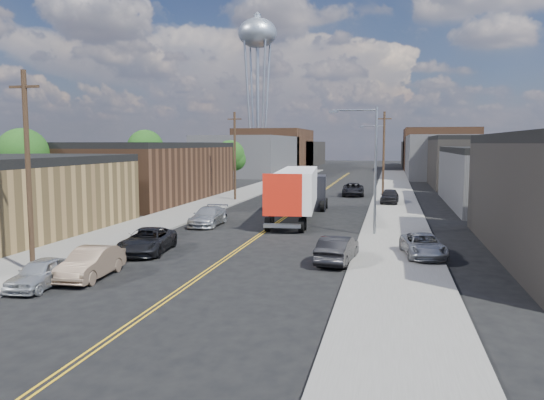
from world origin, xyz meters
The scene contains 31 objects.
ground centered at (0.00, 60.00, 0.00)m, with size 260.00×260.00×0.00m, color black.
centerline centered at (0.00, 45.00, 0.01)m, with size 0.32×120.00×0.01m, color gold.
sidewalk_left centered at (-9.50, 45.00, 0.07)m, with size 5.00×140.00×0.15m, color slate.
sidewalk_right centered at (9.50, 45.00, 0.07)m, with size 5.00×140.00×0.15m, color slate.
warehouse_brown centered at (-18.00, 44.00, 3.30)m, with size 12.00×26.00×6.60m.
industrial_right_b centered at (22.00, 46.00, 3.05)m, with size 14.00×24.00×6.10m.
industrial_right_c centered at (22.00, 72.00, 3.80)m, with size 14.00×22.00×7.60m.
skyline_left_a centered at (-20.00, 95.00, 4.00)m, with size 16.00×30.00×8.00m, color #313133.
skyline_right_a centered at (20.00, 95.00, 4.00)m, with size 16.00×30.00×8.00m, color #313133.
skyline_left_b centered at (-20.00, 120.00, 5.00)m, with size 16.00×26.00×10.00m, color #482D1D.
skyline_right_b centered at (20.00, 120.00, 5.00)m, with size 16.00×26.00×10.00m, color #482D1D.
skyline_left_c centered at (-20.00, 140.00, 3.50)m, with size 16.00×40.00×7.00m, color black.
skyline_right_c centered at (20.00, 140.00, 3.50)m, with size 16.00×40.00×7.00m, color black.
water_tower centered at (-22.00, 110.00, 30.65)m, with size 9.00×9.00×36.90m.
streetlight_near centered at (7.60, 25.00, 5.33)m, with size 3.39×0.25×9.00m.
streetlight_far centered at (7.60, 60.00, 5.33)m, with size 3.39×0.25×9.00m.
utility_pole_left_near centered at (-8.20, 10.00, 5.14)m, with size 1.60×0.26×10.00m.
utility_pole_left_far centered at (-8.20, 45.00, 5.14)m, with size 1.60×0.26×10.00m.
utility_pole_right centered at (8.20, 48.00, 5.14)m, with size 1.60×0.26×10.00m.
tree_left_near centered at (-23.94, 30.00, 5.18)m, with size 4.85×4.76×7.91m.
tree_left_mid centered at (-23.94, 55.00, 5.48)m, with size 5.10×5.04×8.37m.
tree_left_far centered at (-13.94, 62.00, 4.57)m, with size 4.35×4.20×6.97m.
semi_truck centered at (1.50, 32.54, 2.48)m, with size 4.20×16.84×4.35m.
car_left_a centered at (-6.29, 8.01, 0.66)m, with size 1.57×3.90×1.33m, color silver.
car_left_b centered at (-5.00, 10.02, 0.74)m, with size 1.58×4.52×1.49m, color #826A55.
car_left_c centered at (-5.00, 16.12, 0.73)m, with size 2.42×5.26×1.46m, color black.
car_left_d centered at (-5.00, 26.92, 0.75)m, with size 2.09×5.14×1.49m, color #ABAEB0.
car_right_oncoming centered at (6.30, 15.96, 0.75)m, with size 1.59×4.56×1.50m, color black.
car_right_lot_a centered at (10.93, 17.98, 0.79)m, with size 2.12×4.59×1.28m, color #989A9C.
car_right_lot_c centered at (8.97, 45.01, 0.92)m, with size 1.82×4.52×1.54m, color black.
car_ahead_truck centered at (4.50, 53.64, 0.79)m, with size 2.61×5.66×1.57m, color black.
Camera 1 is at (9.05, -12.54, 6.50)m, focal length 35.00 mm.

